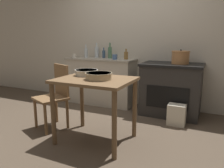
% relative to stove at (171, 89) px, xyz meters
% --- Properties ---
extents(ground_plane, '(14.00, 14.00, 0.00)m').
position_rel_stove_xyz_m(ground_plane, '(-0.79, -1.24, -0.44)').
color(ground_plane, brown).
extents(wall_back, '(8.00, 0.07, 2.55)m').
position_rel_stove_xyz_m(wall_back, '(-0.79, 0.35, 0.84)').
color(wall_back, beige).
rests_on(wall_back, ground_plane).
extents(counter_cabinet, '(1.35, 0.51, 0.89)m').
position_rel_stove_xyz_m(counter_cabinet, '(-1.38, 0.07, 0.01)').
color(counter_cabinet, beige).
rests_on(counter_cabinet, ground_plane).
extents(stove, '(0.98, 0.67, 0.87)m').
position_rel_stove_xyz_m(stove, '(0.00, 0.00, 0.00)').
color(stove, '#2D2B28').
rests_on(stove, ground_plane).
extents(work_table, '(0.90, 0.72, 0.80)m').
position_rel_stove_xyz_m(work_table, '(-0.66, -1.40, 0.23)').
color(work_table, brown).
rests_on(work_table, ground_plane).
extents(chair, '(0.52, 0.52, 0.91)m').
position_rel_stove_xyz_m(chair, '(-1.40, -1.28, 0.05)').
color(chair, olive).
rests_on(chair, ground_plane).
extents(flour_sack, '(0.26, 0.18, 0.32)m').
position_rel_stove_xyz_m(flour_sack, '(0.18, -0.45, -0.28)').
color(flour_sack, beige).
rests_on(flour_sack, ground_plane).
extents(stock_pot, '(0.29, 0.29, 0.23)m').
position_rel_stove_xyz_m(stock_pot, '(0.12, -0.01, 0.54)').
color(stock_pot, '#B77A47').
rests_on(stock_pot, stove).
extents(mixing_bowl_large, '(0.32, 0.32, 0.08)m').
position_rel_stove_xyz_m(mixing_bowl_large, '(-0.60, -1.43, 0.41)').
color(mixing_bowl_large, tan).
rests_on(mixing_bowl_large, work_table).
extents(mixing_bowl_small, '(0.30, 0.30, 0.08)m').
position_rel_stove_xyz_m(mixing_bowl_small, '(-0.88, -1.25, 0.40)').
color(mixing_bowl_small, silver).
rests_on(mixing_bowl_small, work_table).
extents(bottle_far_left, '(0.06, 0.06, 0.26)m').
position_rel_stove_xyz_m(bottle_far_left, '(-1.73, 0.10, 0.56)').
color(bottle_far_left, silver).
rests_on(bottle_far_left, counter_cabinet).
extents(bottle_left, '(0.07, 0.07, 0.30)m').
position_rel_stove_xyz_m(bottle_left, '(-1.21, 0.14, 0.57)').
color(bottle_left, '#517F5B').
rests_on(bottle_left, counter_cabinet).
extents(bottle_mid_left, '(0.08, 0.08, 0.29)m').
position_rel_stove_xyz_m(bottle_mid_left, '(-1.56, 0.24, 0.57)').
color(bottle_mid_left, silver).
rests_on(bottle_mid_left, counter_cabinet).
extents(bottle_center_left, '(0.08, 0.08, 0.19)m').
position_rel_stove_xyz_m(bottle_center_left, '(-0.87, 0.11, 0.53)').
color(bottle_center_left, olive).
rests_on(bottle_center_left, counter_cabinet).
extents(bottle_center, '(0.06, 0.06, 0.20)m').
position_rel_stove_xyz_m(bottle_center, '(-1.38, 0.21, 0.53)').
color(bottle_center, '#3D5675').
rests_on(bottle_center, counter_cabinet).
extents(cup_center_right, '(0.09, 0.09, 0.09)m').
position_rel_stove_xyz_m(cup_center_right, '(-1.04, -0.01, 0.50)').
color(cup_center_right, '#4C6B99').
rests_on(cup_center_right, counter_cabinet).
extents(cup_mid_right, '(0.07, 0.07, 0.08)m').
position_rel_stove_xyz_m(cup_mid_right, '(-1.90, -0.06, 0.50)').
color(cup_mid_right, silver).
rests_on(cup_mid_right, counter_cabinet).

